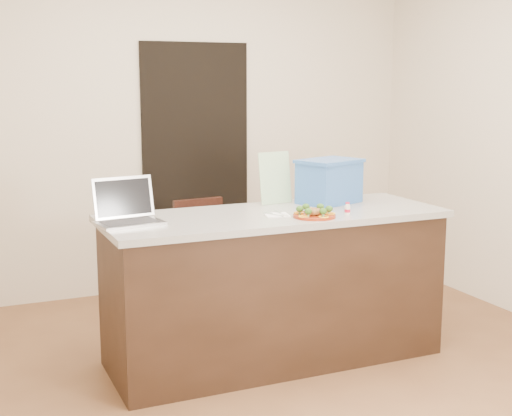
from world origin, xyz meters
name	(u,v)px	position (x,y,z in m)	size (l,w,h in m)	color
ground	(292,373)	(0.00, 0.00, 0.00)	(4.00, 4.00, 0.00)	brown
room_shell	(294,95)	(0.00, 0.00, 1.62)	(4.00, 4.00, 4.00)	white
doorway	(196,167)	(0.10, 1.98, 1.00)	(0.90, 0.02, 2.00)	black
island	(274,286)	(0.00, 0.25, 0.46)	(2.06, 0.76, 0.92)	black
plate	(314,216)	(0.15, 0.03, 0.93)	(0.25, 0.25, 0.02)	maroon
meatballs	(314,212)	(0.15, 0.03, 0.95)	(0.10, 0.10, 0.04)	brown
broccoli	(314,209)	(0.15, 0.03, 0.97)	(0.20, 0.21, 0.04)	#224512
pepper_rings	(314,214)	(0.15, 0.03, 0.94)	(0.24, 0.24, 0.01)	orange
napkin	(277,215)	(-0.02, 0.17, 0.92)	(0.14, 0.14, 0.01)	white
fork	(273,214)	(-0.04, 0.18, 0.93)	(0.06, 0.15, 0.00)	silver
knife	(283,214)	(0.01, 0.15, 0.93)	(0.02, 0.17, 0.01)	white
yogurt_bottle	(347,209)	(0.37, 0.02, 0.95)	(0.03, 0.03, 0.07)	beige
laptop	(126,211)	(-0.88, 0.31, 0.99)	(0.38, 0.32, 0.25)	#B3B2B7
leaflet	(275,178)	(0.14, 0.54, 1.09)	(0.23, 0.00, 0.33)	white
blue_box	(329,181)	(0.47, 0.42, 1.06)	(0.46, 0.40, 0.28)	#2E5DA7
chair	(203,251)	(-0.13, 1.18, 0.49)	(0.41, 0.41, 0.86)	black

